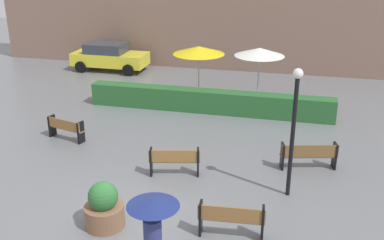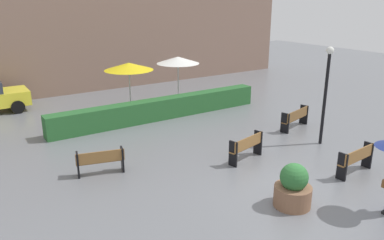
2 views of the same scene
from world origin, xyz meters
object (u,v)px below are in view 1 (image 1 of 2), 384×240
bench_far_left (65,128)px  pedestrian_with_umbrella (153,228)px  lamp_post (294,120)px  planter_pot (104,208)px  parked_car (109,56)px  bench_near_right (231,218)px  bench_mid_center (174,160)px  patio_umbrella_yellow (199,50)px  patio_umbrella_white (260,52)px  bench_far_right (309,154)px

bench_far_left → pedestrian_with_umbrella: 8.51m
bench_far_left → lamp_post: bearing=-14.3°
planter_pot → lamp_post: lamp_post is taller
bench_far_left → parked_car: (-2.43, 9.64, 0.33)m
bench_near_right → parked_car: (-9.29, 14.12, 0.28)m
bench_mid_center → pedestrian_with_umbrella: 4.84m
patio_umbrella_yellow → patio_umbrella_white: (2.72, -0.02, 0.07)m
bench_near_right → patio_umbrella_yellow: (-3.18, 10.25, 1.77)m
patio_umbrella_white → bench_near_right: bearing=-87.5°
planter_pot → lamp_post: (4.48, 2.69, 1.78)m
bench_mid_center → pedestrian_with_umbrella: (0.89, -4.69, 0.82)m
bench_mid_center → patio_umbrella_yellow: patio_umbrella_yellow is taller
bench_near_right → bench_mid_center: bench_near_right is taller
pedestrian_with_umbrella → planter_pot: (-1.88, 1.65, -0.82)m
bench_mid_center → parked_car: bearing=121.9°
lamp_post → parked_car: (-10.56, 11.71, -1.50)m
lamp_post → patio_umbrella_white: size_ratio=1.46×
bench_far_left → planter_pot: planter_pot is taller
bench_far_right → pedestrian_with_umbrella: (-3.15, -6.14, 0.85)m
bench_far_left → patio_umbrella_white: bearing=41.9°
bench_far_left → lamp_post: lamp_post is taller
bench_far_right → parked_car: (-11.12, 9.91, 0.31)m
planter_pot → patio_umbrella_yellow: patio_umbrella_yellow is taller
bench_mid_center → bench_far_right: size_ratio=0.88×
bench_near_right → pedestrian_with_umbrella: size_ratio=0.83×
planter_pot → patio_umbrella_white: patio_umbrella_white is taller
bench_mid_center → bench_far_right: 4.29m
bench_near_right → patio_umbrella_white: bearing=92.5°
bench_mid_center → bench_near_right: bearing=-51.2°
bench_far_right → bench_far_left: (-8.69, 0.26, -0.02)m
bench_far_right → bench_far_left: bearing=178.3°
bench_near_right → planter_pot: bearing=-175.0°
bench_near_right → patio_umbrella_white: size_ratio=0.64×
bench_near_right → parked_car: bearing=123.4°
pedestrian_with_umbrella → patio_umbrella_yellow: bearing=98.6°
lamp_post → planter_pot: bearing=-149.0°
bench_near_right → patio_umbrella_white: patio_umbrella_white is taller
patio_umbrella_white → parked_car: patio_umbrella_white is taller
bench_near_right → parked_car: size_ratio=0.39×
planter_pot → patio_umbrella_yellow: 10.68m
planter_pot → parked_car: bearing=112.9°
planter_pot → parked_car: size_ratio=0.29×
pedestrian_with_umbrella → lamp_post: size_ratio=0.53×
bench_near_right → planter_pot: size_ratio=1.33×
lamp_post → bench_far_left: bearing=165.7°
bench_far_right → patio_umbrella_white: size_ratio=0.71×
patio_umbrella_yellow → planter_pot: bearing=-90.2°
pedestrian_with_umbrella → planter_pot: bearing=138.7°
bench_far_left → patio_umbrella_white: (6.41, 5.75, 1.90)m
bench_far_right → lamp_post: size_ratio=0.49×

